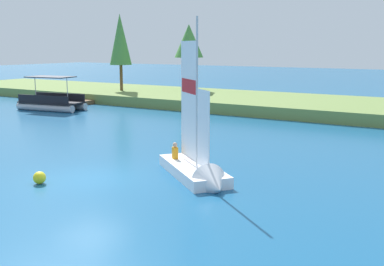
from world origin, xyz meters
TOP-DOWN VIEW (x-y plane):
  - ground_plane at (0.00, 0.00)m, footprint 200.00×200.00m
  - shore_bank at (0.00, 23.72)m, footprint 80.00×11.05m
  - shoreline_tree_left at (-17.22, 22.49)m, footprint 2.13×2.13m
  - shoreline_tree_midleft at (-11.81, 26.40)m, footprint 2.84×2.84m
  - wooden_dock at (-17.58, 15.89)m, footprint 1.53×5.60m
  - sailboat at (3.86, 1.96)m, footprint 4.84×4.30m
  - pontoon_boat at (-17.04, 13.40)m, footprint 5.70×3.10m
  - channel_buoy at (-1.19, -1.53)m, footprint 0.48×0.48m

SIDE VIEW (x-z plane):
  - ground_plane at x=0.00m, z-range 0.00..0.00m
  - wooden_dock at x=-17.58m, z-range 0.00..0.37m
  - channel_buoy at x=-1.19m, z-range 0.00..0.48m
  - sailboat at x=3.86m, z-range -2.95..3.81m
  - shore_bank at x=0.00m, z-range 0.00..0.87m
  - pontoon_boat at x=-17.04m, z-range -0.71..2.05m
  - shoreline_tree_midleft at x=-11.81m, z-range 2.45..8.87m
  - shoreline_tree_left at x=-17.22m, z-range 2.10..9.49m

